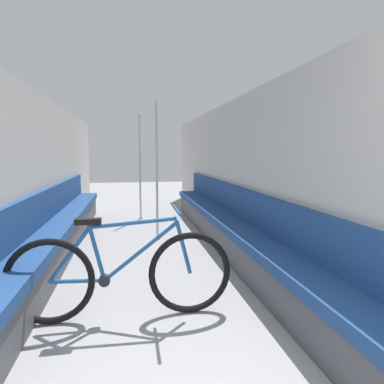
{
  "coord_description": "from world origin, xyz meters",
  "views": [
    {
      "loc": [
        -0.19,
        -0.46,
        1.35
      ],
      "look_at": [
        0.44,
        3.03,
        0.93
      ],
      "focal_mm": 32.0,
      "sensor_mm": 36.0,
      "label": 1
    }
  ],
  "objects_px": {
    "bench_seat_row_right": "(233,231)",
    "grab_pole_near": "(157,174)",
    "bicycle": "(122,275)",
    "bench_seat_row_left": "(52,239)",
    "grab_pole_far": "(140,169)"
  },
  "relations": [
    {
      "from": "bench_seat_row_right",
      "to": "grab_pole_near",
      "type": "distance_m",
      "value": 1.49
    },
    {
      "from": "bench_seat_row_right",
      "to": "bicycle",
      "type": "distance_m",
      "value": 2.11
    },
    {
      "from": "bicycle",
      "to": "grab_pole_near",
      "type": "xyz_separation_m",
      "value": [
        0.48,
        2.47,
        0.65
      ]
    },
    {
      "from": "bench_seat_row_left",
      "to": "bench_seat_row_right",
      "type": "bearing_deg",
      "value": 0.0
    },
    {
      "from": "bicycle",
      "to": "bench_seat_row_left",
      "type": "bearing_deg",
      "value": 115.76
    },
    {
      "from": "bench_seat_row_right",
      "to": "grab_pole_near",
      "type": "bearing_deg",
      "value": 136.12
    },
    {
      "from": "grab_pole_near",
      "to": "grab_pole_far",
      "type": "relative_size",
      "value": 1.0
    },
    {
      "from": "grab_pole_far",
      "to": "bicycle",
      "type": "bearing_deg",
      "value": -93.81
    },
    {
      "from": "bicycle",
      "to": "grab_pole_far",
      "type": "height_order",
      "value": "grab_pole_far"
    },
    {
      "from": "grab_pole_far",
      "to": "bench_seat_row_left",
      "type": "bearing_deg",
      "value": -113.48
    },
    {
      "from": "bench_seat_row_left",
      "to": "grab_pole_near",
      "type": "height_order",
      "value": "grab_pole_near"
    },
    {
      "from": "bench_seat_row_right",
      "to": "grab_pole_far",
      "type": "relative_size",
      "value": 3.29
    },
    {
      "from": "bicycle",
      "to": "grab_pole_far",
      "type": "bearing_deg",
      "value": 82.97
    },
    {
      "from": "bench_seat_row_right",
      "to": "bicycle",
      "type": "relative_size",
      "value": 3.82
    },
    {
      "from": "bench_seat_row_right",
      "to": "bicycle",
      "type": "xyz_separation_m",
      "value": [
        -1.42,
        -1.57,
        0.07
      ]
    }
  ]
}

